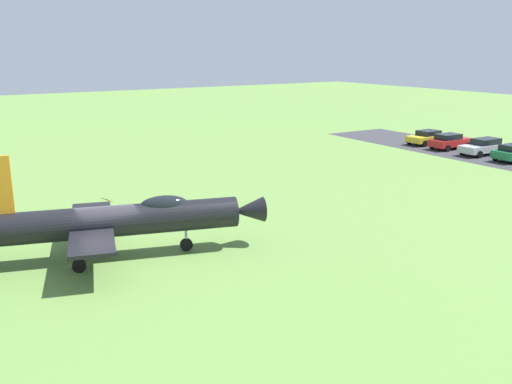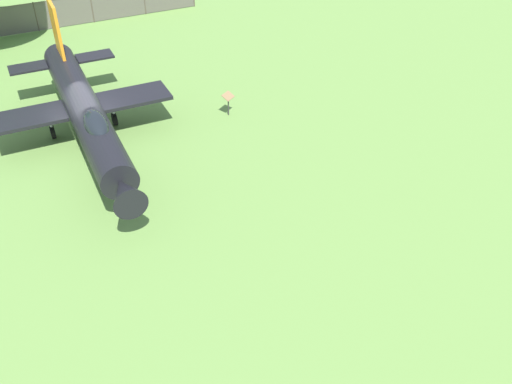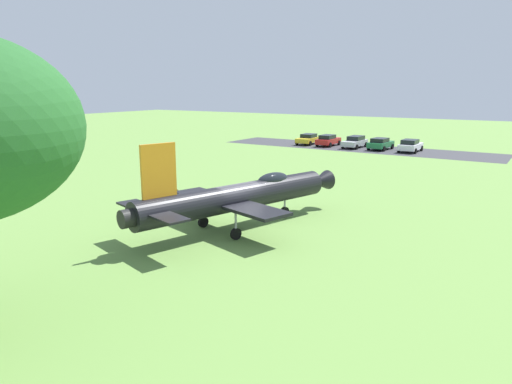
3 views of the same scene
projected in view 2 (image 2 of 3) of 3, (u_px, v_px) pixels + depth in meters
The scene contains 4 objects.
ground_plane at pixel (91, 144), 26.11m from camera, with size 200.00×200.00×0.00m, color #668E42.
display_jet at pixel (86, 112), 24.78m from camera, with size 8.06×13.81×5.00m.
perimeter_fence at pixel (7, 20), 35.87m from camera, with size 23.85×6.98×1.85m.
info_plaque at pixel (228, 99), 27.73m from camera, with size 0.69×0.56×1.14m.
Camera 2 is at (9.44, 21.50, 13.81)m, focal length 40.68 mm.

